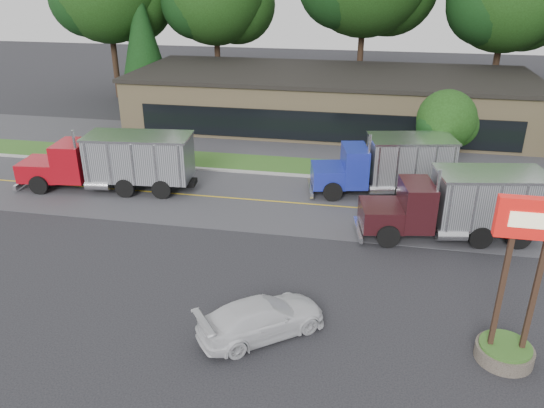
# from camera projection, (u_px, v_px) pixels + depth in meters

# --- Properties ---
(ground) EXTENTS (140.00, 140.00, 0.00)m
(ground) POSITION_uv_depth(u_px,v_px,m) (224.00, 287.00, 22.02)
(ground) COLOR #323238
(ground) RESTS_ON ground
(road) EXTENTS (60.00, 8.00, 0.02)m
(road) POSITION_uv_depth(u_px,v_px,m) (267.00, 201.00, 30.08)
(road) COLOR #4B4B4F
(road) RESTS_ON ground
(center_line) EXTENTS (60.00, 0.12, 0.01)m
(center_line) POSITION_uv_depth(u_px,v_px,m) (267.00, 201.00, 30.08)
(center_line) COLOR gold
(center_line) RESTS_ON ground
(curb) EXTENTS (60.00, 0.30, 0.12)m
(curb) POSITION_uv_depth(u_px,v_px,m) (280.00, 175.00, 33.84)
(curb) COLOR #9E9E99
(curb) RESTS_ON ground
(grass_verge) EXTENTS (60.00, 3.40, 0.03)m
(grass_verge) POSITION_uv_depth(u_px,v_px,m) (284.00, 165.00, 35.46)
(grass_verge) COLOR #2E5E20
(grass_verge) RESTS_ON ground
(far_parking) EXTENTS (60.00, 7.00, 0.02)m
(far_parking) POSITION_uv_depth(u_px,v_px,m) (295.00, 143.00, 39.94)
(far_parking) COLOR #4B4B4F
(far_parking) RESTS_ON ground
(strip_mall) EXTENTS (32.00, 12.00, 4.00)m
(strip_mall) POSITION_uv_depth(u_px,v_px,m) (330.00, 100.00, 44.15)
(strip_mall) COLOR tan
(strip_mall) RESTS_ON ground
(bilo_sign) EXTENTS (2.20, 1.90, 5.95)m
(bilo_sign) POSITION_uv_depth(u_px,v_px,m) (514.00, 309.00, 17.14)
(bilo_sign) COLOR #6B6054
(bilo_sign) RESTS_ON ground
(evergreen_left) EXTENTS (4.84, 4.84, 11.00)m
(evergreen_left) POSITION_uv_depth(u_px,v_px,m) (142.00, 39.00, 49.18)
(evergreen_left) COLOR #382619
(evergreen_left) RESTS_ON ground
(tree_verge) EXTENTS (3.84, 3.61, 5.47)m
(tree_verge) POSITION_uv_depth(u_px,v_px,m) (447.00, 122.00, 32.35)
(tree_verge) COLOR #382619
(tree_verge) RESTS_ON ground
(dump_truck_red) EXTENTS (10.51, 3.56, 3.36)m
(dump_truck_red) POSITION_uv_depth(u_px,v_px,m) (117.00, 160.00, 30.97)
(dump_truck_red) COLOR black
(dump_truck_red) RESTS_ON ground
(dump_truck_blue) EXTENTS (8.31, 4.08, 3.36)m
(dump_truck_blue) POSITION_uv_depth(u_px,v_px,m) (390.00, 164.00, 30.46)
(dump_truck_blue) COLOR black
(dump_truck_blue) RESTS_ON ground
(dump_truck_maroon) EXTENTS (8.86, 3.93, 3.36)m
(dump_truck_maroon) POSITION_uv_depth(u_px,v_px,m) (463.00, 203.00, 25.40)
(dump_truck_maroon) COLOR black
(dump_truck_maroon) RESTS_ON ground
(rally_car) EXTENTS (4.89, 4.43, 1.37)m
(rally_car) POSITION_uv_depth(u_px,v_px,m) (262.00, 318.00, 18.95)
(rally_car) COLOR silver
(rally_car) RESTS_ON ground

